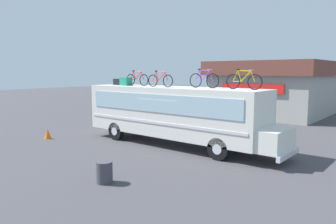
{
  "coord_description": "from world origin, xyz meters",
  "views": [
    {
      "loc": [
        10.43,
        -13.02,
        3.84
      ],
      "look_at": [
        -0.23,
        0.0,
        1.72
      ],
      "focal_mm": 34.27,
      "sensor_mm": 36.0,
      "label": 1
    }
  ],
  "objects_px": {
    "trash_bin": "(104,172)",
    "traffic_cone": "(48,134)",
    "rooftop_bicycle_2": "(160,80)",
    "bus": "(174,112)",
    "rooftop_bicycle_4": "(244,81)",
    "luggage_bag_1": "(120,82)",
    "rooftop_bicycle_3": "(204,80)",
    "rooftop_bicycle_1": "(137,79)",
    "luggage_bag_2": "(126,81)"
  },
  "relations": [
    {
      "from": "bus",
      "to": "rooftop_bicycle_4",
      "type": "xyz_separation_m",
      "value": [
        3.77,
        0.22,
        1.68
      ]
    },
    {
      "from": "rooftop_bicycle_2",
      "to": "traffic_cone",
      "type": "relative_size",
      "value": 2.84
    },
    {
      "from": "rooftop_bicycle_2",
      "to": "rooftop_bicycle_4",
      "type": "bearing_deg",
      "value": 7.32
    },
    {
      "from": "luggage_bag_2",
      "to": "trash_bin",
      "type": "relative_size",
      "value": 0.76
    },
    {
      "from": "luggage_bag_2",
      "to": "rooftop_bicycle_4",
      "type": "xyz_separation_m",
      "value": [
        7.17,
        0.42,
        0.15
      ]
    },
    {
      "from": "rooftop_bicycle_1",
      "to": "rooftop_bicycle_2",
      "type": "distance_m",
      "value": 2.13
    },
    {
      "from": "luggage_bag_1",
      "to": "rooftop_bicycle_2",
      "type": "xyz_separation_m",
      "value": [
        3.61,
        -0.49,
        0.18
      ]
    },
    {
      "from": "trash_bin",
      "to": "traffic_cone",
      "type": "xyz_separation_m",
      "value": [
        -8.34,
        2.73,
        -0.08
      ]
    },
    {
      "from": "rooftop_bicycle_2",
      "to": "bus",
      "type": "bearing_deg",
      "value": 27.87
    },
    {
      "from": "rooftop_bicycle_3",
      "to": "bus",
      "type": "bearing_deg",
      "value": -170.17
    },
    {
      "from": "rooftop_bicycle_1",
      "to": "rooftop_bicycle_3",
      "type": "height_order",
      "value": "rooftop_bicycle_3"
    },
    {
      "from": "rooftop_bicycle_2",
      "to": "traffic_cone",
      "type": "xyz_separation_m",
      "value": [
        -5.96,
        -3.02,
        -3.12
      ]
    },
    {
      "from": "rooftop_bicycle_2",
      "to": "rooftop_bicycle_1",
      "type": "bearing_deg",
      "value": 168.76
    },
    {
      "from": "luggage_bag_1",
      "to": "trash_bin",
      "type": "xyz_separation_m",
      "value": [
        5.99,
        -6.24,
        -2.86
      ]
    },
    {
      "from": "luggage_bag_1",
      "to": "rooftop_bicycle_3",
      "type": "distance_m",
      "value": 5.91
    },
    {
      "from": "rooftop_bicycle_1",
      "to": "trash_bin",
      "type": "height_order",
      "value": "rooftop_bicycle_1"
    },
    {
      "from": "bus",
      "to": "traffic_cone",
      "type": "bearing_deg",
      "value": -153.05
    },
    {
      "from": "rooftop_bicycle_3",
      "to": "traffic_cone",
      "type": "height_order",
      "value": "rooftop_bicycle_3"
    },
    {
      "from": "rooftop_bicycle_1",
      "to": "trash_bin",
      "type": "bearing_deg",
      "value": -54.02
    },
    {
      "from": "rooftop_bicycle_1",
      "to": "rooftop_bicycle_2",
      "type": "relative_size",
      "value": 1.02
    },
    {
      "from": "trash_bin",
      "to": "traffic_cone",
      "type": "distance_m",
      "value": 8.78
    },
    {
      "from": "rooftop_bicycle_3",
      "to": "trash_bin",
      "type": "relative_size",
      "value": 2.25
    },
    {
      "from": "trash_bin",
      "to": "rooftop_bicycle_2",
      "type": "bearing_deg",
      "value": 112.51
    },
    {
      "from": "luggage_bag_1",
      "to": "traffic_cone",
      "type": "distance_m",
      "value": 5.15
    },
    {
      "from": "rooftop_bicycle_3",
      "to": "rooftop_bicycle_4",
      "type": "height_order",
      "value": "rooftop_bicycle_3"
    },
    {
      "from": "rooftop_bicycle_4",
      "to": "traffic_cone",
      "type": "xyz_separation_m",
      "value": [
        -10.39,
        -3.59,
        -3.14
      ]
    },
    {
      "from": "bus",
      "to": "rooftop_bicycle_1",
      "type": "relative_size",
      "value": 6.62
    },
    {
      "from": "luggage_bag_1",
      "to": "rooftop_bicycle_4",
      "type": "height_order",
      "value": "rooftop_bicycle_4"
    },
    {
      "from": "rooftop_bicycle_3",
      "to": "rooftop_bicycle_1",
      "type": "bearing_deg",
      "value": -177.2
    },
    {
      "from": "rooftop_bicycle_3",
      "to": "trash_bin",
      "type": "height_order",
      "value": "rooftop_bicycle_3"
    },
    {
      "from": "bus",
      "to": "rooftop_bicycle_2",
      "type": "bearing_deg",
      "value": -152.13
    },
    {
      "from": "traffic_cone",
      "to": "rooftop_bicycle_3",
      "type": "bearing_deg",
      "value": 23.85
    },
    {
      "from": "bus",
      "to": "rooftop_bicycle_4",
      "type": "relative_size",
      "value": 6.51
    },
    {
      "from": "rooftop_bicycle_2",
      "to": "trash_bin",
      "type": "xyz_separation_m",
      "value": [
        2.38,
        -5.74,
        -3.03
      ]
    },
    {
      "from": "luggage_bag_1",
      "to": "trash_bin",
      "type": "bearing_deg",
      "value": -46.14
    },
    {
      "from": "rooftop_bicycle_4",
      "to": "trash_bin",
      "type": "relative_size",
      "value": 2.3
    },
    {
      "from": "bus",
      "to": "rooftop_bicycle_1",
      "type": "height_order",
      "value": "rooftop_bicycle_1"
    },
    {
      "from": "bus",
      "to": "luggage_bag_1",
      "type": "distance_m",
      "value": 4.52
    },
    {
      "from": "luggage_bag_2",
      "to": "traffic_cone",
      "type": "height_order",
      "value": "luggage_bag_2"
    },
    {
      "from": "bus",
      "to": "trash_bin",
      "type": "relative_size",
      "value": 14.96
    },
    {
      "from": "rooftop_bicycle_2",
      "to": "trash_bin",
      "type": "height_order",
      "value": "rooftop_bicycle_2"
    },
    {
      "from": "rooftop_bicycle_1",
      "to": "traffic_cone",
      "type": "height_order",
      "value": "rooftop_bicycle_1"
    },
    {
      "from": "rooftop_bicycle_3",
      "to": "trash_bin",
      "type": "bearing_deg",
      "value": -89.17
    },
    {
      "from": "luggage_bag_2",
      "to": "rooftop_bicycle_2",
      "type": "bearing_deg",
      "value": -3.12
    },
    {
      "from": "rooftop_bicycle_4",
      "to": "luggage_bag_2",
      "type": "bearing_deg",
      "value": -176.65
    },
    {
      "from": "bus",
      "to": "luggage_bag_1",
      "type": "height_order",
      "value": "luggage_bag_1"
    },
    {
      "from": "luggage_bag_1",
      "to": "traffic_cone",
      "type": "height_order",
      "value": "luggage_bag_1"
    },
    {
      "from": "luggage_bag_2",
      "to": "trash_bin",
      "type": "xyz_separation_m",
      "value": [
        5.12,
        -5.89,
        -2.9
      ]
    },
    {
      "from": "rooftop_bicycle_1",
      "to": "rooftop_bicycle_4",
      "type": "distance_m",
      "value": 6.52
    },
    {
      "from": "bus",
      "to": "luggage_bag_2",
      "type": "distance_m",
      "value": 3.73
    }
  ]
}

